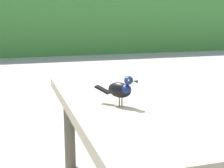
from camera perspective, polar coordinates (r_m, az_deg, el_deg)
name	(u,v)px	position (r m, az deg, el deg)	size (l,w,h in m)	color
hedge_wall	(21,17)	(10.77, -15.75, 11.30)	(28.00, 1.41, 2.39)	#428438
picnic_table_foreground	(129,129)	(2.06, 2.99, -7.90)	(1.69, 1.80, 0.74)	gray
bird_grackle	(121,89)	(1.85, 1.62, -0.88)	(0.20, 0.24, 0.18)	black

